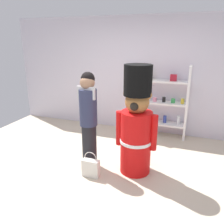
{
  "coord_description": "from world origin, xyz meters",
  "views": [
    {
      "loc": [
        1.17,
        -2.91,
        2.08
      ],
      "look_at": [
        0.01,
        0.27,
        1.0
      ],
      "focal_mm": 36.43,
      "sensor_mm": 36.0,
      "label": 1
    }
  ],
  "objects_px": {
    "merchandise_shelf": "(159,101)",
    "person_shopper": "(88,117)",
    "teddy_bear_guard": "(136,125)",
    "shopping_bag": "(91,168)"
  },
  "relations": [
    {
      "from": "merchandise_shelf",
      "to": "teddy_bear_guard",
      "type": "height_order",
      "value": "teddy_bear_guard"
    },
    {
      "from": "person_shopper",
      "to": "shopping_bag",
      "type": "relative_size",
      "value": 3.8
    },
    {
      "from": "teddy_bear_guard",
      "to": "shopping_bag",
      "type": "bearing_deg",
      "value": -147.19
    },
    {
      "from": "merchandise_shelf",
      "to": "shopping_bag",
      "type": "xyz_separation_m",
      "value": [
        -0.71,
        -2.05,
        -0.64
      ]
    },
    {
      "from": "merchandise_shelf",
      "to": "shopping_bag",
      "type": "bearing_deg",
      "value": -109.18
    },
    {
      "from": "merchandise_shelf",
      "to": "person_shopper",
      "type": "bearing_deg",
      "value": -115.94
    },
    {
      "from": "merchandise_shelf",
      "to": "shopping_bag",
      "type": "height_order",
      "value": "merchandise_shelf"
    },
    {
      "from": "merchandise_shelf",
      "to": "teddy_bear_guard",
      "type": "xyz_separation_m",
      "value": [
        -0.1,
        -1.65,
        0.02
      ]
    },
    {
      "from": "teddy_bear_guard",
      "to": "person_shopper",
      "type": "distance_m",
      "value": 0.78
    },
    {
      "from": "teddy_bear_guard",
      "to": "shopping_bag",
      "type": "xyz_separation_m",
      "value": [
        -0.62,
        -0.4,
        -0.66
      ]
    }
  ]
}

